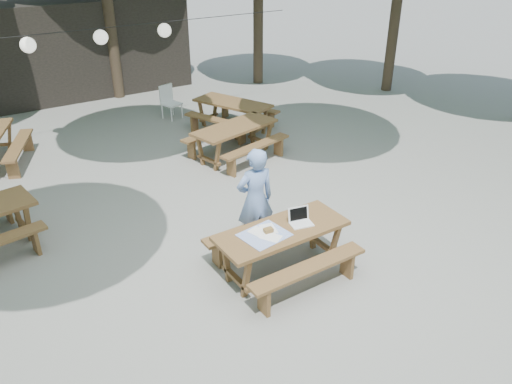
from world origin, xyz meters
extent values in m
plane|color=slate|center=(0.00, 0.00, 0.00)|extent=(80.00, 80.00, 0.00)
cube|color=black|center=(0.50, 10.50, 1.40)|extent=(6.00, 3.00, 2.80)
cube|color=brown|center=(0.03, -0.97, 0.72)|extent=(2.00, 0.80, 0.06)
cube|color=brown|center=(0.03, -1.62, 0.45)|extent=(1.90, 0.28, 0.05)
cube|color=brown|center=(0.03, -0.32, 0.45)|extent=(1.90, 0.28, 0.05)
cube|color=brown|center=(0.03, -0.97, 0.34)|extent=(1.70, 0.70, 0.69)
cube|color=brown|center=(1.65, 3.08, 0.72)|extent=(2.13, 1.23, 0.06)
cube|color=brown|center=(1.80, 2.45, 0.45)|extent=(1.91, 0.70, 0.05)
cube|color=brown|center=(1.50, 3.72, 0.45)|extent=(1.91, 0.70, 0.05)
cube|color=brown|center=(1.65, 3.08, 0.34)|extent=(1.81, 1.07, 0.69)
cube|color=brown|center=(-2.53, 5.35, 0.45)|extent=(0.96, 1.87, 0.05)
cube|color=brown|center=(2.49, 4.60, 0.72)|extent=(1.51, 2.15, 0.06)
cube|color=brown|center=(3.09, 4.86, 0.45)|extent=(1.00, 1.86, 0.05)
cube|color=brown|center=(1.90, 4.35, 0.45)|extent=(1.00, 1.86, 0.05)
cube|color=brown|center=(2.49, 4.60, 0.34)|extent=(1.30, 1.84, 0.69)
imported|color=#6F8ECA|center=(0.06, -0.20, 0.87)|extent=(0.68, 0.49, 1.74)
cube|color=white|center=(1.55, 6.29, 0.40)|extent=(0.55, 0.55, 0.04)
cube|color=white|center=(1.49, 6.48, 0.66)|extent=(0.43, 0.16, 0.48)
cube|color=white|center=(1.55, 6.29, 0.19)|extent=(0.52, 0.52, 0.38)
cube|color=white|center=(0.34, -1.03, 0.76)|extent=(0.37, 0.30, 0.02)
cube|color=white|center=(0.36, -0.92, 0.88)|extent=(0.34, 0.13, 0.23)
cube|color=black|center=(0.36, -0.93, 0.88)|extent=(0.28, 0.10, 0.19)
cube|color=blue|center=(-0.29, -0.97, 0.75)|extent=(0.72, 0.63, 0.01)
cube|color=white|center=(-0.25, -1.07, 0.76)|extent=(0.33, 0.36, 0.00)
cube|color=white|center=(-0.15, -0.88, 0.76)|extent=(0.28, 0.34, 0.00)
cube|color=white|center=(-0.32, -0.88, 0.76)|extent=(0.29, 0.35, 0.00)
cube|color=brown|center=(-0.20, -0.95, 0.80)|extent=(0.14, 0.10, 0.06)
cylinder|color=black|center=(0.50, 6.00, 2.60)|extent=(9.00, 0.02, 0.02)
sphere|color=white|center=(-1.80, 6.00, 2.40)|extent=(0.34, 0.34, 0.34)
sphere|color=white|center=(-0.20, 6.00, 2.40)|extent=(0.34, 0.34, 0.34)
sphere|color=white|center=(1.40, 6.00, 2.40)|extent=(0.34, 0.34, 0.34)
cylinder|color=#2D2319|center=(1.00, 9.00, 2.65)|extent=(0.32, 0.32, 5.30)
cylinder|color=#2D2319|center=(5.50, 8.00, 2.19)|extent=(0.32, 0.32, 4.37)
cylinder|color=#2D2319|center=(8.50, 5.00, 2.10)|extent=(0.32, 0.32, 4.21)
camera|label=1|loc=(-3.68, -5.96, 4.66)|focal=35.00mm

